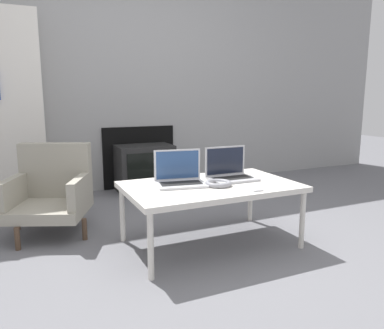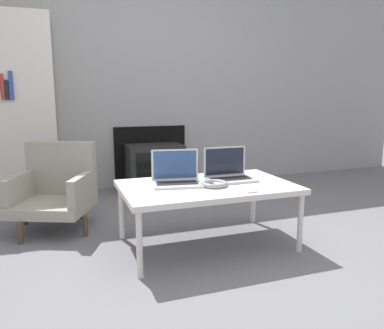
# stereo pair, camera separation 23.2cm
# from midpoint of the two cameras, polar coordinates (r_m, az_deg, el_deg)

# --- Properties ---
(ground_plane) EXTENTS (14.00, 14.00, 0.00)m
(ground_plane) POSITION_cam_midpoint_polar(r_m,az_deg,el_deg) (2.38, 8.23, -14.94)
(ground_plane) COLOR slate
(wall_back) EXTENTS (7.00, 0.08, 2.60)m
(wall_back) POSITION_cam_midpoint_polar(r_m,az_deg,el_deg) (4.23, -5.79, 14.04)
(wall_back) COLOR #999999
(wall_back) RESTS_ON ground_plane
(table) EXTENTS (1.15, 0.71, 0.43)m
(table) POSITION_cam_midpoint_polar(r_m,az_deg,el_deg) (2.53, 4.94, -3.78)
(table) COLOR silver
(table) RESTS_ON ground_plane
(laptop_left) EXTENTS (0.36, 0.28, 0.23)m
(laptop_left) POSITION_cam_midpoint_polar(r_m,az_deg,el_deg) (2.51, 0.22, -1.90)
(laptop_left) COLOR silver
(laptop_left) RESTS_ON table
(laptop_right) EXTENTS (0.32, 0.23, 0.23)m
(laptop_right) POSITION_cam_midpoint_polar(r_m,az_deg,el_deg) (2.67, 8.08, -1.28)
(laptop_right) COLOR #B2B2B7
(laptop_right) RESTS_ON table
(headphones) EXTENTS (0.18, 0.18, 0.03)m
(headphones) POSITION_cam_midpoint_polar(r_m,az_deg,el_deg) (2.47, 6.11, -2.98)
(headphones) COLOR gray
(headphones) RESTS_ON table
(phone) EXTENTS (0.07, 0.14, 0.01)m
(phone) POSITION_cam_midpoint_polar(r_m,az_deg,el_deg) (2.40, 11.25, -3.83)
(phone) COLOR silver
(phone) RESTS_ON table
(tv) EXTENTS (0.59, 0.38, 0.50)m
(tv) POSITION_cam_midpoint_polar(r_m,az_deg,el_deg) (4.08, -4.05, -0.45)
(tv) COLOR black
(tv) RESTS_ON ground_plane
(armchair) EXTENTS (0.70, 0.69, 0.66)m
(armchair) POSITION_cam_midpoint_polar(r_m,az_deg,el_deg) (3.04, -17.97, -3.27)
(armchair) COLOR gray
(armchair) RESTS_ON ground_plane
(bookshelf) EXTENTS (0.65, 0.32, 1.78)m
(bookshelf) POSITION_cam_midpoint_polar(r_m,az_deg,el_deg) (3.90, -23.29, 7.76)
(bookshelf) COLOR silver
(bookshelf) RESTS_ON ground_plane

